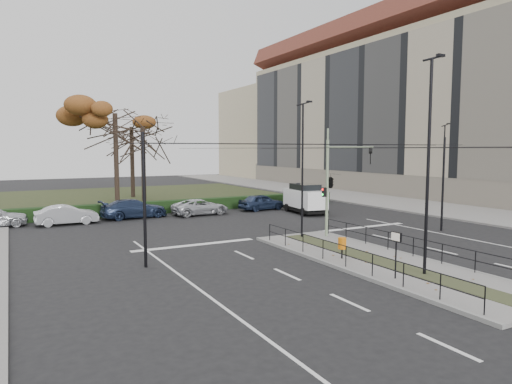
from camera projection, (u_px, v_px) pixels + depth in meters
ground at (344, 253)px, 23.12m from camera, size 140.00×140.00×0.00m
median_island at (379, 262)px, 20.92m from camera, size 4.40×15.00×0.14m
sidewalk_east at (344, 196)px, 50.90m from camera, size 8.00×90.00×0.14m
park at (105, 198)px, 48.29m from camera, size 38.00×26.00×0.10m
hedge at (136, 208)px, 36.52m from camera, size 38.00×1.00×1.00m
apartment_block at (399, 107)px, 56.38m from camera, size 13.09×52.10×21.64m
median_railing at (381, 243)px, 20.75m from camera, size 4.14×13.24×0.92m
catenary at (326, 184)px, 24.22m from camera, size 20.00×34.00×6.00m
traffic_light at (332, 180)px, 26.70m from camera, size 3.84×2.20×5.65m
litter_bin at (342, 244)px, 21.28m from camera, size 0.38×0.38×0.99m
info_panel at (396, 242)px, 17.91m from camera, size 0.11×0.49×1.87m
streetlamp_median_near at (429, 164)px, 18.25m from camera, size 0.74×0.15×8.86m
streetlamp_median_far at (303, 168)px, 26.21m from camera, size 0.66×0.13×7.86m
streetlamp_sidewalk at (444, 167)px, 36.78m from camera, size 0.60×0.12×7.18m
parked_car_second at (67, 215)px, 31.68m from camera, size 4.17×1.51×1.37m
parked_car_third at (134, 209)px, 34.73m from camera, size 5.15×2.44×1.45m
parked_car_fourth at (200, 207)px, 36.45m from camera, size 4.68×2.38×1.27m
white_van at (305, 198)px, 37.37m from camera, size 2.47×4.69×2.41m
rust_tree at (115, 113)px, 41.16m from camera, size 8.59×8.59×11.00m
bare_tree_center at (131, 132)px, 48.68m from camera, size 7.03×7.03×9.99m
bare_tree_near at (143, 132)px, 44.01m from camera, size 6.52×6.52×9.71m
parked_car_fifth at (261, 202)px, 39.30m from camera, size 4.23×2.07×1.39m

